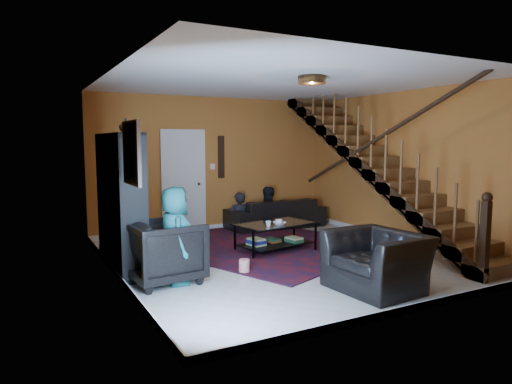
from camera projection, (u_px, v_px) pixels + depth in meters
floor at (281, 257)px, 7.42m from camera, size 5.50×5.50×0.00m
room at (176, 247)px, 7.96m from camera, size 5.50×5.50×5.50m
staircase at (382, 168)px, 8.26m from camera, size 0.95×5.02×3.18m
bookshelf at (121, 204)px, 6.71m from camera, size 0.35×1.80×2.00m
door at (184, 183)px, 9.37m from camera, size 0.82×0.05×2.05m
framed_picture at (131, 153)px, 5.24m from camera, size 0.04×0.74×0.74m
wall_hanging at (221, 157)px, 9.71m from camera, size 0.14×0.03×0.90m
ceiling_fixture at (312, 80)px, 6.42m from camera, size 0.40×0.40×0.10m
rug at (262, 244)px, 8.33m from camera, size 4.41×4.68×0.02m
sofa at (276, 213)px, 9.99m from camera, size 2.16×0.85×0.63m
armchair_left at (165, 251)px, 6.08m from camera, size 1.01×0.99×0.84m
armchair_right at (377, 261)px, 5.79m from camera, size 1.06×1.20×0.73m
person_adult_a at (239, 222)px, 9.64m from camera, size 0.48×0.34×1.27m
person_adult_b at (267, 217)px, 9.95m from camera, size 0.66×0.52×1.35m
person_child at (175, 236)px, 5.98m from camera, size 0.49×0.68×1.30m
coffee_table at (275, 235)px, 7.85m from camera, size 1.38×0.96×0.48m
cup_a at (279, 222)px, 7.62m from camera, size 0.16×0.16×0.10m
cup_b at (268, 224)px, 7.52m from camera, size 0.10×0.10×0.09m
bowl at (279, 223)px, 7.65m from camera, size 0.23×0.23×0.05m
vase at (126, 125)px, 6.15m from camera, size 0.18×0.18×0.19m
popcorn_bucket at (244, 265)px, 6.54m from camera, size 0.19×0.19×0.18m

